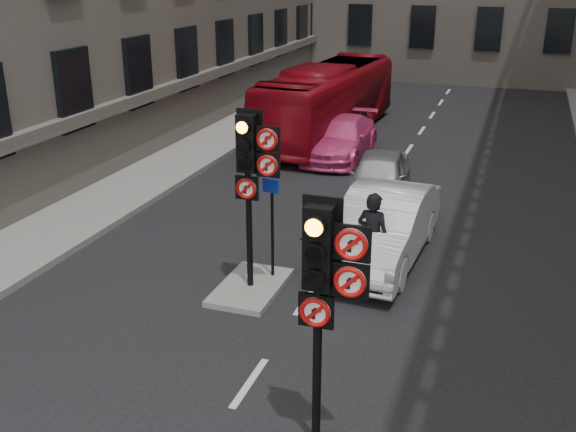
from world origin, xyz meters
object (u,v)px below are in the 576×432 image
Objects in this scene: car_silver at (379,176)px; car_pink at (340,138)px; motorcyclist at (373,237)px; car_white at (383,226)px; info_sign at (272,214)px; motorcycle at (314,252)px; signal_near at (325,275)px; bus_red at (328,101)px; signal_far at (252,163)px.

car_pink is at bearing 114.29° from car_silver.
car_white is at bearing -77.77° from motorcyclist.
motorcyclist is at bearing 30.67° from info_sign.
motorcyclist reaches higher than car_pink.
motorcycle is (1.82, -9.00, -0.19)m from car_pink.
motorcycle is at bearing -78.86° from car_pink.
signal_near is 5.56m from motorcyclist.
bus_red is 12.56m from info_sign.
car_pink is at bearing 103.97° from signal_near.
motorcycle is at bearing -134.30° from car_white.
signal_near is 4.77m from signal_far.
car_white is 0.49× the size of bus_red.
car_pink reaches higher than motorcycle.
car_white is at bearing -63.75° from bus_red.
signal_far is 1.86× the size of motorcyclist.
car_white is at bearing 53.23° from info_sign.
signal_far is 10.48m from car_pink.
bus_red is (-4.28, 10.52, 0.58)m from car_white.
motorcycle is (-1.72, 5.24, -2.11)m from signal_near.
car_white is 8.44m from car_pink.
car_white is 3.02× the size of motorcycle.
info_sign is (0.18, 0.56, -1.21)m from signal_far.
info_sign is at bearing -83.65° from car_pink.
car_silver is 2.03× the size of motorcyclist.
car_silver is 4.40m from car_pink.
motorcyclist is (4.29, -11.61, -0.40)m from bus_red.
car_pink is at bearing 114.33° from car_white.
signal_near reaches higher than motorcycle.
signal_near is at bearing -73.54° from motorcycle.
signal_far is at bearing 43.56° from motorcyclist.
car_silver is 1.84× the size of info_sign.
motorcyclist is (1.24, 0.05, 0.48)m from motorcycle.
motorcycle is (-0.31, -5.14, -0.19)m from car_silver.
info_sign is (-1.93, -0.73, 0.53)m from motorcyclist.
car_pink is 2.89× the size of motorcycle.
car_pink is 2.38× the size of motorcyclist.
bus_red is at bearing 102.90° from motorcycle.
info_sign is at bearing 71.93° from signal_far.
car_white is at bearing 48.36° from signal_far.
car_white reaches higher than motorcycle.
car_silver is at bearing 97.75° from signal_near.
motorcycle is (3.05, -11.66, -0.89)m from bus_red.
car_silver is 0.85× the size of car_pink.
motorcyclist reaches higher than car_silver.
signal_far is 1.35m from info_sign.
bus_red is (-4.77, 16.90, -1.22)m from signal_near.
car_white is 1.04× the size of car_pink.
bus_red is at bearing 110.78° from info_sign.
car_pink is 0.47× the size of bus_red.
bus_red is at bearing 112.64° from car_silver.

